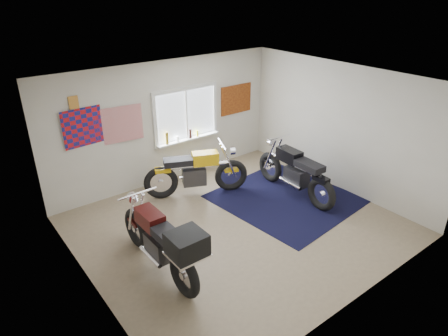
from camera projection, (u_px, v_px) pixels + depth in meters
ground at (238, 226)px, 7.49m from camera, size 5.50×5.50×0.00m
room_shell at (239, 145)px, 6.78m from camera, size 5.50×5.50×5.50m
navy_rug at (285, 198)px, 8.41m from camera, size 2.74×2.83×0.01m
window_assembly at (186, 118)px, 8.94m from camera, size 1.66×0.17×1.26m
oil_bottles at (179, 136)px, 8.91m from camera, size 0.87×0.07×0.28m
flag_display at (73, 102)px, 7.29m from camera, size 1.60×0.10×1.17m
triumph_poster at (236, 99)px, 9.67m from camera, size 0.90×0.03×0.70m
yellow_triumph at (196, 173)px, 8.40m from camera, size 2.09×1.06×1.12m
black_chrome_bike at (295, 173)px, 8.38m from camera, size 0.68×2.23×1.15m
maroon_tourer at (163, 242)px, 6.04m from camera, size 0.67×2.22×1.13m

